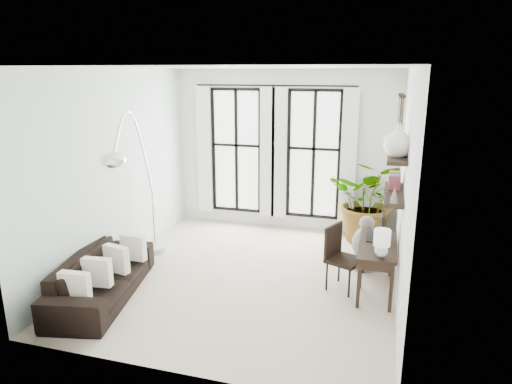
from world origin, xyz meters
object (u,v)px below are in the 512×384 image
at_px(plant, 370,201).
at_px(arc_lamp, 133,149).
at_px(buddha, 365,246).
at_px(sofa, 102,276).
at_px(desk_chair, 340,253).
at_px(desk, 378,248).

xyz_separation_m(plant, arc_lamp, (-3.43, -2.49, 1.22)).
relative_size(arc_lamp, buddha, 2.94).
distance_m(sofa, desk_chair, 3.45).
xyz_separation_m(sofa, desk_chair, (3.21, 1.24, 0.23)).
distance_m(desk_chair, buddha, 0.95).
xyz_separation_m(arc_lamp, buddha, (3.45, 1.23, -1.65)).
relative_size(plant, desk, 1.27).
bearing_deg(plant, sofa, -136.39).
distance_m(sofa, plant, 4.91).
height_order(sofa, arc_lamp, arc_lamp).
distance_m(desk, desk_chair, 0.55).
distance_m(arc_lamp, buddha, 4.01).
relative_size(sofa, desk_chair, 2.25).
xyz_separation_m(sofa, plant, (3.54, 3.37, 0.48)).
bearing_deg(arc_lamp, desk, 5.16).
bearing_deg(arc_lamp, buddha, 19.66).
bearing_deg(desk, plant, 95.60).
bearing_deg(buddha, desk, -77.59).
bearing_deg(sofa, buddha, -71.03).
bearing_deg(buddha, desk_chair, -110.95).
relative_size(desk, buddha, 1.41).
bearing_deg(desk, arc_lamp, -174.84).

